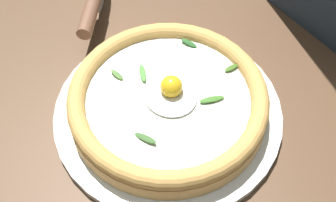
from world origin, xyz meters
The scene contains 4 objects.
ground_plane centered at (0.00, 0.00, -0.01)m, with size 2.40×2.40×0.03m, color #523824.
pizza_plate centered at (-0.01, 0.04, 0.01)m, with size 0.31×0.31×0.01m, color white.
pizza centered at (-0.01, 0.04, 0.03)m, with size 0.26×0.26×0.06m.
pizza_cutter centered at (-0.22, 0.06, 0.04)m, with size 0.12×0.12×0.09m.
Camera 1 is at (0.25, -0.18, 0.49)m, focal length 46.24 mm.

